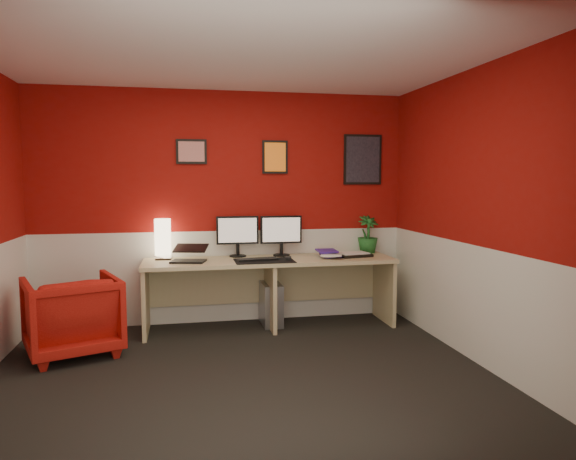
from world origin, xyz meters
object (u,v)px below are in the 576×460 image
object	(u,v)px
shoji_lamp	(163,240)
pc_tower	(271,303)
desk	(270,293)
zen_tray	(354,255)
monitor_right	(281,229)
armchair	(72,315)
laptop	(188,251)
monitor_left	(238,230)
potted_plant	(368,234)

from	to	relation	value
shoji_lamp	pc_tower	distance (m)	1.32
desk	pc_tower	xyz separation A→B (m)	(0.02, 0.13, -0.14)
zen_tray	monitor_right	bearing A→B (deg)	165.42
monitor_right	pc_tower	bearing A→B (deg)	-151.43
armchair	laptop	bearing A→B (deg)	-177.65
desk	shoji_lamp	distance (m)	1.25
monitor_right	monitor_left	bearing A→B (deg)	176.33
monitor_right	zen_tray	bearing A→B (deg)	-14.58
potted_plant	pc_tower	xyz separation A→B (m)	(-1.13, -0.11, -0.72)
potted_plant	pc_tower	bearing A→B (deg)	-174.66
monitor_right	desk	bearing A→B (deg)	-128.30
monitor_left	zen_tray	size ratio (longest dim) A/B	1.66
zen_tray	armchair	bearing A→B (deg)	-169.94
armchair	potted_plant	bearing A→B (deg)	172.48
potted_plant	laptop	bearing A→B (deg)	-171.99
armchair	monitor_right	bearing A→B (deg)	177.84
monitor_left	monitor_right	xyz separation A→B (m)	(0.47, -0.03, 0.00)
shoji_lamp	monitor_right	bearing A→B (deg)	-0.16
monitor_left	potted_plant	size ratio (longest dim) A/B	1.38
zen_tray	pc_tower	distance (m)	1.04
desk	laptop	size ratio (longest dim) A/B	7.88
monitor_right	shoji_lamp	bearing A→B (deg)	179.84
pc_tower	armchair	xyz separation A→B (m)	(-1.89, -0.62, 0.13)
desk	armchair	distance (m)	1.93
desk	shoji_lamp	world-z (taller)	shoji_lamp
monitor_right	zen_tray	xyz separation A→B (m)	(0.76, -0.20, -0.28)
zen_tray	armchair	distance (m)	2.85
laptop	monitor_left	world-z (taller)	monitor_left
desk	laptop	xyz separation A→B (m)	(-0.84, -0.05, 0.47)
pc_tower	potted_plant	bearing A→B (deg)	4.25
armchair	monitor_left	bearing A→B (deg)	-176.11
desk	monitor_left	distance (m)	0.76
shoji_lamp	pc_tower	bearing A→B (deg)	-3.86
laptop	monitor_left	bearing A→B (deg)	42.26
armchair	desk	bearing A→B (deg)	173.77
laptop	monitor_right	distance (m)	1.04
potted_plant	monitor_right	bearing A→B (deg)	-178.07
monitor_left	shoji_lamp	bearing A→B (deg)	-178.04
monitor_left	monitor_right	size ratio (longest dim) A/B	1.00
desk	monitor_right	distance (m)	0.70
potted_plant	pc_tower	size ratio (longest dim) A/B	0.93
armchair	shoji_lamp	bearing A→B (deg)	-159.13
laptop	pc_tower	world-z (taller)	laptop
desk	monitor_right	bearing A→B (deg)	51.70
desk	laptop	distance (m)	0.97
zen_tray	potted_plant	size ratio (longest dim) A/B	0.83
desk	pc_tower	distance (m)	0.19
shoji_lamp	potted_plant	bearing A→B (deg)	0.77
shoji_lamp	armchair	bearing A→B (deg)	-138.14
armchair	zen_tray	bearing A→B (deg)	169.08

